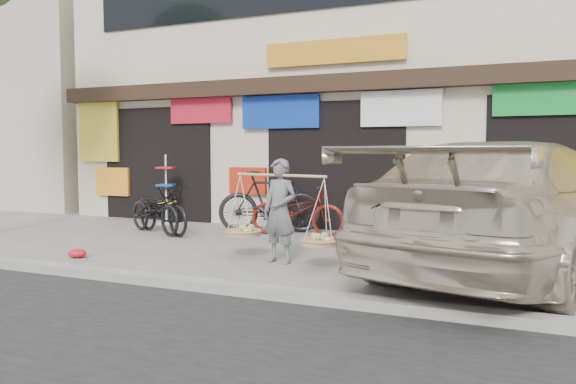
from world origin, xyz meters
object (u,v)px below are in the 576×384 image
at_px(bike_1, 270,202).
at_px(suv, 511,207).
at_px(bike_2, 297,211).
at_px(bike_0, 163,210).
at_px(bike_3, 155,209).
at_px(display_rack, 166,196).
at_px(street_vendor, 280,215).

distance_m(bike_1, suv, 5.09).
bearing_deg(bike_2, suv, -119.94).
xyz_separation_m(bike_0, bike_3, (-0.19, 0.00, 0.00)).
bearing_deg(bike_0, display_rack, 58.01).
bearing_deg(bike_1, bike_2, -128.73).
distance_m(street_vendor, bike_3, 3.98).
bearing_deg(bike_3, street_vendor, -91.40).
bearing_deg(bike_2, bike_0, 102.53).
bearing_deg(bike_0, bike_2, -47.63).
relative_size(bike_2, suv, 0.29).
relative_size(bike_0, bike_2, 0.97).
bearing_deg(suv, bike_1, -9.07).
bearing_deg(street_vendor, display_rack, 158.01).
relative_size(bike_2, bike_3, 1.03).
bearing_deg(bike_3, bike_1, -38.69).
bearing_deg(suv, bike_0, 5.90).
height_order(bike_0, suv, suv).
xyz_separation_m(bike_0, bike_1, (1.88, 1.04, 0.15)).
bearing_deg(bike_3, bike_2, -48.80).
relative_size(bike_1, suv, 0.32).
height_order(street_vendor, bike_1, street_vendor).
height_order(bike_0, bike_1, bike_1).
height_order(street_vendor, suv, suv).
bearing_deg(bike_1, bike_0, 97.26).
distance_m(bike_0, suv, 6.62).
relative_size(bike_1, bike_3, 1.14).
xyz_separation_m(bike_0, suv, (6.53, -1.00, 0.41)).
relative_size(bike_1, display_rack, 1.33).
xyz_separation_m(street_vendor, bike_2, (-0.79, 2.57, -0.21)).
relative_size(street_vendor, suv, 0.30).
height_order(street_vendor, bike_3, street_vendor).
relative_size(suv, display_rack, 4.15).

